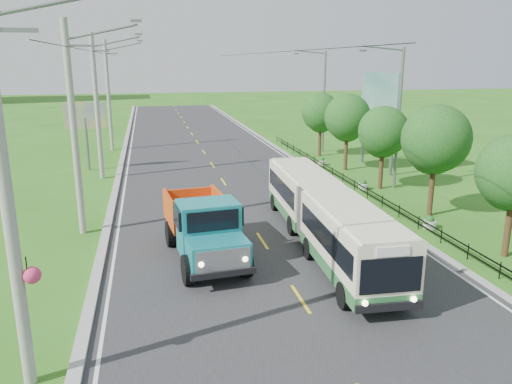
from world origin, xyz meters
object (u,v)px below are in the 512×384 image
object	(u,v)px
streetlight_far	(322,98)
dump_truck	(204,224)
pole_near	(75,129)
tree_back	(321,114)
pole_mid	(97,106)
planter_mid	(363,185)
billboard_right	(379,99)
streetlight_mid	(397,113)
tree_third	(435,142)
tree_fourth	(383,134)
planter_near	(429,223)
planter_far	(322,162)
billboard_left	(85,120)
pole_nearest	(10,201)
tree_fifth	(347,119)
bus	(324,212)
pole_far	(109,95)

from	to	relation	value
streetlight_far	dump_truck	distance (m)	27.37
pole_near	tree_back	xyz separation A→B (m)	(18.12, 17.14, -1.44)
pole_mid	planter_mid	world-z (taller)	pole_mid
billboard_right	dump_truck	xyz separation A→B (m)	(-15.18, -15.56, -3.78)
streetlight_mid	billboard_right	distance (m)	6.24
pole_near	tree_third	world-z (taller)	pole_near
tree_fourth	billboard_right	xyz separation A→B (m)	(2.44, 5.86, 1.76)
pole_mid	tree_fourth	size ratio (longest dim) A/B	1.85
planter_near	billboard_right	xyz separation A→B (m)	(3.70, 14.00, 5.06)
tree_back	streetlight_far	world-z (taller)	streetlight_far
pole_near	billboard_right	xyz separation A→B (m)	(20.56, 11.00, 0.25)
tree_back	planter_far	bearing A→B (deg)	-106.88
billboard_left	pole_mid	bearing A→B (deg)	-67.58
pole_nearest	streetlight_far	bearing A→B (deg)	58.66
pole_near	pole_mid	distance (m)	12.00
tree_back	tree_fifth	bearing A→B (deg)	-90.00
streetlight_far	bus	world-z (taller)	streetlight_far
dump_truck	pole_near	bearing A→B (deg)	133.93
streetlight_far	billboard_left	xyz separation A→B (m)	(-20.14, -4.00, -1.04)
tree_third	bus	world-z (taller)	tree_third
tree_fifth	streetlight_mid	bearing A→B (deg)	-82.71
tree_fifth	pole_nearest	bearing A→B (deg)	-128.02
pole_near	billboard_right	world-z (taller)	pole_near
tree_back	streetlight_far	distance (m)	2.37
pole_mid	tree_back	xyz separation A→B (m)	(18.12, 5.14, -1.44)
pole_near	pole_nearest	bearing A→B (deg)	-89.89
pole_far	planter_far	xyz separation A→B (m)	(16.86, -11.00, -4.81)
tree_third	tree_back	distance (m)	18.00
pole_far	tree_fifth	world-z (taller)	pole_far
pole_mid	tree_third	distance (m)	22.25
planter_near	tree_third	bearing A→B (deg)	59.59
tree_back	billboard_right	world-z (taller)	billboard_right
tree_third	streetlight_mid	xyz separation A→B (m)	(0.79, 5.86, 0.92)
pole_near	tree_fourth	xyz separation A→B (m)	(18.12, 5.14, -1.51)
pole_nearest	tree_fifth	distance (m)	29.40
planter_mid	planter_near	bearing A→B (deg)	-90.00
billboard_left	bus	world-z (taller)	billboard_left
pole_near	streetlight_mid	distance (m)	19.56
tree_back	billboard_left	size ratio (longest dim) A/B	1.06
pole_mid	tree_fourth	world-z (taller)	pole_mid
planter_near	bus	world-z (taller)	bus
tree_back	streetlight_far	bearing A→B (deg)	67.08
tree_fifth	dump_truck	world-z (taller)	tree_fifth
tree_back	streetlight_mid	bearing A→B (deg)	-86.30
pole_near	tree_back	bearing A→B (deg)	43.41
planter_far	dump_truck	distance (m)	21.02
bus	tree_third	bearing A→B (deg)	27.65
pole_far	billboard_left	world-z (taller)	pole_far
planter_near	planter_far	bearing A→B (deg)	90.00
tree_fifth	billboard_left	size ratio (longest dim) A/B	1.12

